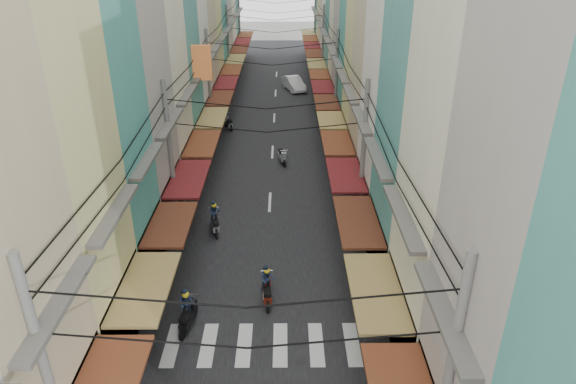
{
  "coord_description": "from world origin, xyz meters",
  "views": [
    {
      "loc": [
        0.89,
        -21.2,
        14.18
      ],
      "look_at": [
        1.07,
        3.02,
        2.16
      ],
      "focal_mm": 32.0,
      "sensor_mm": 36.0,
      "label": 1
    }
  ],
  "objects_px": {
    "market_umbrella": "(407,236)",
    "bicycle": "(408,257)",
    "white_car": "(294,90)",
    "traffic_sign": "(390,242)"
  },
  "relations": [
    {
      "from": "white_car",
      "to": "bicycle",
      "type": "distance_m",
      "value": 31.59
    },
    {
      "from": "bicycle",
      "to": "traffic_sign",
      "type": "distance_m",
      "value": 3.14
    },
    {
      "from": "market_umbrella",
      "to": "traffic_sign",
      "type": "xyz_separation_m",
      "value": [
        -0.96,
        -0.74,
        0.16
      ]
    },
    {
      "from": "bicycle",
      "to": "traffic_sign",
      "type": "bearing_deg",
      "value": 137.61
    },
    {
      "from": "market_umbrella",
      "to": "traffic_sign",
      "type": "height_order",
      "value": "traffic_sign"
    },
    {
      "from": "bicycle",
      "to": "market_umbrella",
      "type": "relative_size",
      "value": 0.84
    },
    {
      "from": "market_umbrella",
      "to": "bicycle",
      "type": "bearing_deg",
      "value": 66.35
    },
    {
      "from": "bicycle",
      "to": "traffic_sign",
      "type": "height_order",
      "value": "traffic_sign"
    },
    {
      "from": "market_umbrella",
      "to": "traffic_sign",
      "type": "distance_m",
      "value": 1.22
    },
    {
      "from": "white_car",
      "to": "bicycle",
      "type": "height_order",
      "value": "white_car"
    }
  ]
}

